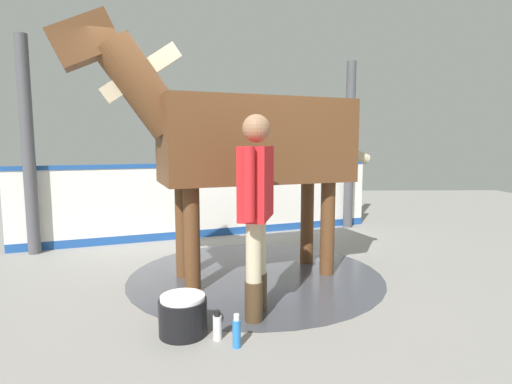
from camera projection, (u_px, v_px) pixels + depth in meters
name	position (u px, v px, depth m)	size (l,w,h in m)	color
ground_plane	(234.00, 273.00, 4.69)	(16.00, 16.00, 0.02)	gray
wet_patch	(256.00, 275.00, 4.58)	(2.82, 2.82, 0.00)	#42444C
barrier_wall	(210.00, 203.00, 6.43)	(1.97, 5.37, 1.17)	white
roof_post_near	(28.00, 147.00, 5.32)	(0.16, 0.16, 2.85)	#4C4C51
roof_post_far	(349.00, 146.00, 7.05)	(0.16, 0.16, 2.85)	#4C4C51
horse	(244.00, 139.00, 4.35)	(1.55, 3.32, 2.68)	brown
handler	(256.00, 202.00, 3.40)	(0.67, 0.32, 1.71)	#47331E
wash_bucket	(183.00, 315.00, 3.15)	(0.37, 0.37, 0.31)	black
bottle_shampoo	(217.00, 326.00, 3.07)	(0.07, 0.07, 0.22)	white
bottle_spray	(237.00, 332.00, 2.95)	(0.06, 0.06, 0.25)	blue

